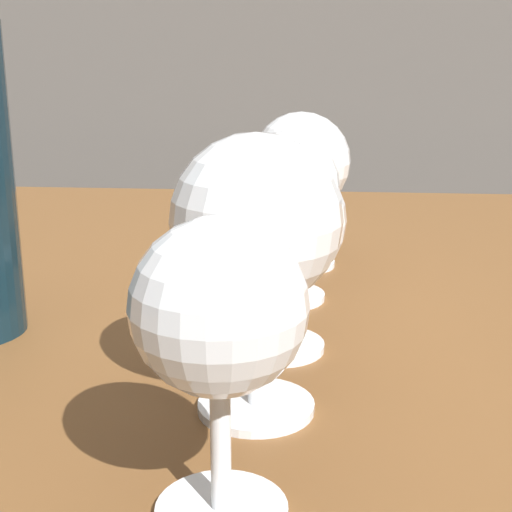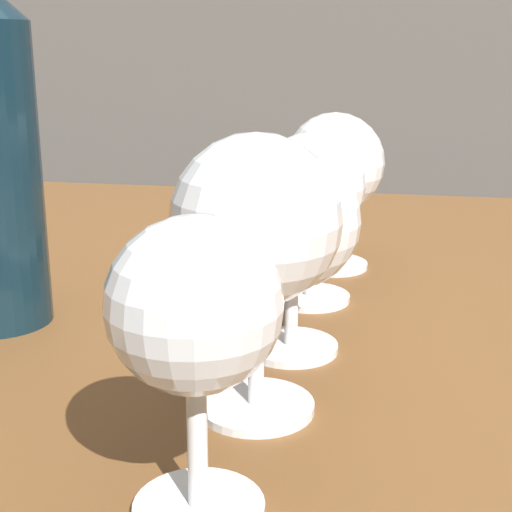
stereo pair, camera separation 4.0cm
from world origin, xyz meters
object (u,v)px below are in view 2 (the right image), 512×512
object	(u,v)px
wine_glass_port	(194,316)
wine_glass_empty	(334,166)
wine_glass_amber	(292,226)
wine_glass_pinot	(256,224)
wine_glass_chardonnay	(312,188)

from	to	relation	value
wine_glass_port	wine_glass_empty	bearing A→B (deg)	86.43
wine_glass_amber	wine_glass_empty	bearing A→B (deg)	87.20
wine_glass_port	wine_glass_pinot	world-z (taller)	wine_glass_pinot
wine_glass_pinot	wine_glass_empty	xyz separation A→B (m)	(0.02, 0.29, -0.01)
wine_glass_pinot	wine_glass_empty	world-z (taller)	wine_glass_pinot
wine_glass_pinot	wine_glass_amber	xyz separation A→B (m)	(0.01, 0.09, -0.02)
wine_glass_chardonnay	wine_glass_pinot	bearing A→B (deg)	-92.39
wine_glass_port	wine_glass_empty	size ratio (longest dim) A/B	0.95
wine_glass_amber	wine_glass_empty	size ratio (longest dim) A/B	0.95
wine_glass_pinot	wine_glass_chardonnay	distance (m)	0.19
wine_glass_chardonnay	wine_glass_empty	distance (m)	0.10
wine_glass_port	wine_glass_chardonnay	world-z (taller)	same
wine_glass_port	wine_glass_empty	xyz separation A→B (m)	(0.02, 0.39, 0.00)
wine_glass_empty	wine_glass_pinot	bearing A→B (deg)	-93.40
wine_glass_port	wine_glass_amber	world-z (taller)	wine_glass_port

